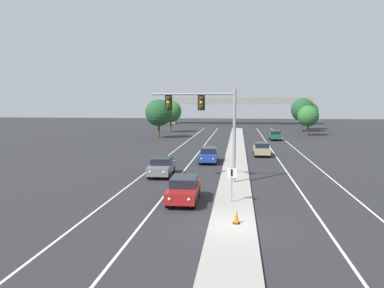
{
  "coord_description": "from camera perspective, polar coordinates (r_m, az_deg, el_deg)",
  "views": [
    {
      "loc": [
        0.23,
        -18.89,
        6.33
      ],
      "look_at": [
        -3.2,
        9.43,
        3.2
      ],
      "focal_mm": 35.76,
      "sensor_mm": 36.0,
      "label": 1
    }
  ],
  "objects": [
    {
      "name": "traffic_cone_median_nose",
      "position": [
        20.0,
        6.66,
        -10.71
      ],
      "size": [
        0.36,
        0.36,
        0.74
      ],
      "color": "black",
      "rests_on": "median_island"
    },
    {
      "name": "edge_stripe_left",
      "position": [
        45.1,
        -3.68,
        -1.81
      ],
      "size": [
        0.14,
        100.0,
        0.01
      ],
      "primitive_type": "cube",
      "color": "silver",
      "rests_on": "ground"
    },
    {
      "name": "car_receding_green",
      "position": [
        65.62,
        12.3,
        1.3
      ],
      "size": [
        1.88,
        4.49,
        1.58
      ],
      "color": "#195633",
      "rests_on": "ground"
    },
    {
      "name": "overpass_bridge",
      "position": [
        112.77,
        6.83,
        5.94
      ],
      "size": [
        42.4,
        6.4,
        7.65
      ],
      "color": "gray",
      "rests_on": "ground"
    },
    {
      "name": "overhead_signal_mast",
      "position": [
        29.47,
        2.45,
        4.2
      ],
      "size": [
        6.51,
        0.44,
        7.2
      ],
      "color": "gray",
      "rests_on": "median_island"
    },
    {
      "name": "car_receding_tan",
      "position": [
        46.04,
        10.34,
        -0.71
      ],
      "size": [
        1.82,
        4.47,
        1.58
      ],
      "color": "tan",
      "rests_on": "ground"
    },
    {
      "name": "lane_stripe_receding_center",
      "position": [
        44.57,
        12.6,
        -2.05
      ],
      "size": [
        0.14,
        100.0,
        0.01
      ],
      "primitive_type": "cube",
      "color": "silver",
      "rests_on": "ground"
    },
    {
      "name": "lane_stripe_oncoming_center",
      "position": [
        44.62,
        0.5,
        -1.89
      ],
      "size": [
        0.14,
        100.0,
        0.01
      ],
      "primitive_type": "cube",
      "color": "silver",
      "rests_on": "ground"
    },
    {
      "name": "tree_far_right_a",
      "position": [
        85.27,
        16.19,
        4.93
      ],
      "size": [
        4.99,
        4.99,
        7.21
      ],
      "color": "#4C3823",
      "rests_on": "ground"
    },
    {
      "name": "ground_plane",
      "position": [
        19.93,
        6.02,
        -12.3
      ],
      "size": [
        260.0,
        260.0,
        0.0
      ],
      "primitive_type": "plane",
      "color": "#28282B"
    },
    {
      "name": "car_oncoming_grey",
      "position": [
        33.12,
        -4.54,
        -3.34
      ],
      "size": [
        1.92,
        4.51,
        1.58
      ],
      "color": "slate",
      "rests_on": "ground"
    },
    {
      "name": "tree_far_right_c",
      "position": [
        92.32,
        16.96,
        4.7
      ],
      "size": [
        4.49,
        4.49,
        6.5
      ],
      "color": "#4C3823",
      "rests_on": "ground"
    },
    {
      "name": "car_oncoming_red",
      "position": [
        24.54,
        -1.23,
        -6.72
      ],
      "size": [
        1.88,
        4.5,
        1.58
      ],
      "color": "maroon",
      "rests_on": "ground"
    },
    {
      "name": "tree_far_left_c",
      "position": [
        80.78,
        -3.22,
        4.86
      ],
      "size": [
        4.62,
        4.62,
        6.68
      ],
      "color": "#4C3823",
      "rests_on": "ground"
    },
    {
      "name": "car_oncoming_blue",
      "position": [
        40.23,
        2.52,
        -1.61
      ],
      "size": [
        1.85,
        4.48,
        1.58
      ],
      "color": "navy",
      "rests_on": "ground"
    },
    {
      "name": "median_sign_post",
      "position": [
        23.84,
        5.94,
        -5.25
      ],
      "size": [
        0.6,
        0.1,
        2.2
      ],
      "color": "gray",
      "rests_on": "median_island"
    },
    {
      "name": "tree_far_left_b",
      "position": [
        67.76,
        -4.99,
        4.67
      ],
      "size": [
        4.73,
        4.73,
        6.85
      ],
      "color": "#4C3823",
      "rests_on": "ground"
    },
    {
      "name": "edge_stripe_right",
      "position": [
        45.02,
        16.79,
        -2.08
      ],
      "size": [
        0.14,
        100.0,
        0.01
      ],
      "primitive_type": "cube",
      "color": "silver",
      "rests_on": "ground"
    },
    {
      "name": "median_island",
      "position": [
        37.42,
        6.47,
        -3.4
      ],
      "size": [
        2.4,
        110.0,
        0.15
      ],
      "primitive_type": "cube",
      "color": "#9E9B93",
      "rests_on": "ground"
    },
    {
      "name": "tree_far_right_b",
      "position": [
        75.29,
        16.93,
        4.01
      ],
      "size": [
        3.94,
        3.94,
        5.71
      ],
      "color": "#4C3823",
      "rests_on": "ground"
    }
  ]
}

